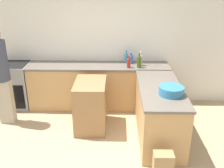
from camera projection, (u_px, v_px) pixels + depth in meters
ground_plane at (91, 165)px, 3.83m from camera, size 14.00×14.00×0.00m
wall_back at (99, 40)px, 5.40m from camera, size 8.00×0.06×2.70m
counter_back at (99, 86)px, 5.44m from camera, size 2.85×0.62×0.91m
counter_peninsula at (159, 112)px, 4.38m from camera, size 0.69×1.67×0.91m
range_oven at (16, 85)px, 5.47m from camera, size 0.60×0.60×0.92m
island_table at (91, 105)px, 4.67m from camera, size 0.54×0.80×0.87m
mixing_bowl at (171, 91)px, 3.92m from camera, size 0.38×0.38×0.13m
vinegar_bottle_clear at (140, 60)px, 5.21m from camera, size 0.08×0.08×0.28m
water_bottle_blue at (131, 59)px, 5.34m from camera, size 0.09×0.09×0.22m
hot_sauce_bottle at (129, 63)px, 5.08m from camera, size 0.07×0.07×0.25m
dish_soap_bottle at (126, 58)px, 5.36m from camera, size 0.06×0.06×0.26m
olive_oil_bottle at (139, 62)px, 5.08m from camera, size 0.08×0.08×0.29m
person_by_range at (1, 73)px, 4.62m from camera, size 0.29×0.29×1.77m
paper_bag at (163, 166)px, 3.51m from camera, size 0.27×0.18×0.40m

